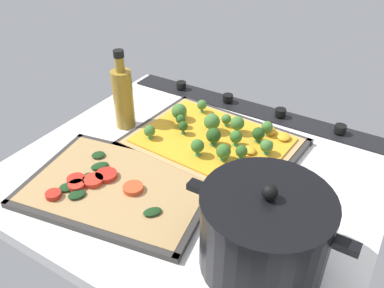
% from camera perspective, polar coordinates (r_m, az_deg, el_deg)
% --- Properties ---
extents(ground_plane, '(0.76, 0.67, 0.03)m').
position_cam_1_polar(ground_plane, '(0.87, 0.51, -4.39)').
color(ground_plane, white).
extents(stove_control_panel, '(0.73, 0.07, 0.03)m').
position_cam_1_polar(stove_control_panel, '(1.08, 8.73, 5.04)').
color(stove_control_panel, black).
rests_on(stove_control_panel, ground_plane).
extents(baking_tray_front, '(0.39, 0.31, 0.01)m').
position_cam_1_polar(baking_tray_front, '(0.93, 2.96, -0.09)').
color(baking_tray_front, '#33302D').
rests_on(baking_tray_front, ground_plane).
extents(broccoli_pizza, '(0.37, 0.28, 0.06)m').
position_cam_1_polar(broccoli_pizza, '(0.92, 3.27, 0.84)').
color(broccoli_pizza, tan).
rests_on(broccoli_pizza, baking_tray_front).
extents(baking_tray_back, '(0.40, 0.32, 0.01)m').
position_cam_1_polar(baking_tray_back, '(0.82, -10.32, -6.22)').
color(baking_tray_back, '#33302D').
rests_on(baking_tray_back, ground_plane).
extents(veggie_pizza_back, '(0.38, 0.29, 0.02)m').
position_cam_1_polar(veggie_pizza_back, '(0.81, -10.82, -5.83)').
color(veggie_pizza_back, '#A88554').
rests_on(veggie_pizza_back, baking_tray_back).
extents(cooking_pot, '(0.27, 0.20, 0.16)m').
position_cam_1_polar(cooking_pot, '(0.64, 10.26, -12.20)').
color(cooking_pot, black).
rests_on(cooking_pot, ground_plane).
extents(oil_bottle, '(0.05, 0.05, 0.20)m').
position_cam_1_polar(oil_bottle, '(0.98, -9.81, 6.67)').
color(oil_bottle, olive).
rests_on(oil_bottle, ground_plane).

